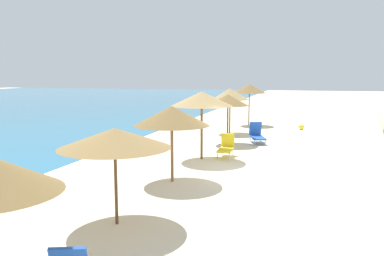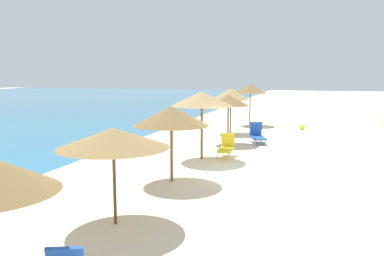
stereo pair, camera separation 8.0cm
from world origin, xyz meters
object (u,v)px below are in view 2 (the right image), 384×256
(beach_umbrella_5, at_px, (228,100))
(beach_umbrella_6, at_px, (231,94))
(beach_umbrella_3, at_px, (171,116))
(beach_umbrella_4, at_px, (202,99))
(beach_umbrella_2, at_px, (113,138))
(lounge_chair_0, at_px, (257,135))
(beach_umbrella_7, at_px, (250,89))
(lounge_chair_1, at_px, (226,147))
(beach_ball, at_px, (302,127))

(beach_umbrella_5, bearing_deg, beach_umbrella_6, 9.22)
(beach_umbrella_3, height_order, beach_umbrella_4, beach_umbrella_4)
(beach_umbrella_2, distance_m, beach_umbrella_4, 7.70)
(lounge_chair_0, bearing_deg, beach_umbrella_7, -97.20)
(beach_umbrella_3, bearing_deg, beach_umbrella_2, 179.67)
(lounge_chair_1, bearing_deg, beach_umbrella_6, -82.63)
(beach_umbrella_7, bearing_deg, beach_umbrella_4, 178.72)
(beach_umbrella_3, height_order, beach_ball, beach_umbrella_3)
(beach_umbrella_4, relative_size, beach_umbrella_7, 0.98)
(beach_umbrella_2, height_order, lounge_chair_0, beach_umbrella_2)
(beach_umbrella_5, bearing_deg, lounge_chair_1, -169.61)
(beach_umbrella_7, relative_size, beach_ball, 7.89)
(beach_umbrella_4, distance_m, lounge_chair_0, 5.43)
(beach_umbrella_4, relative_size, beach_umbrella_5, 1.12)
(beach_umbrella_3, relative_size, beach_umbrella_5, 0.99)
(beach_umbrella_3, relative_size, beach_ball, 6.87)
(beach_umbrella_3, distance_m, lounge_chair_1, 4.87)
(beach_umbrella_5, bearing_deg, beach_umbrella_3, 177.55)
(beach_ball, bearing_deg, lounge_chair_0, 159.66)
(lounge_chair_1, distance_m, beach_ball, 10.24)
(beach_umbrella_4, height_order, lounge_chair_0, beach_umbrella_4)
(beach_umbrella_6, xyz_separation_m, beach_ball, (2.83, -4.19, -2.21))
(beach_umbrella_2, distance_m, lounge_chair_1, 8.60)
(beach_umbrella_2, bearing_deg, beach_umbrella_7, -0.89)
(beach_umbrella_3, bearing_deg, beach_umbrella_4, -0.25)
(beach_umbrella_3, height_order, lounge_chair_1, beach_umbrella_3)
(beach_umbrella_2, xyz_separation_m, beach_umbrella_3, (3.95, -0.02, 0.13))
(beach_umbrella_4, distance_m, beach_umbrella_5, 4.02)
(beach_umbrella_7, bearing_deg, beach_umbrella_2, 179.11)
(beach_ball, bearing_deg, beach_umbrella_2, 167.77)
(beach_umbrella_5, bearing_deg, beach_umbrella_2, 178.27)
(beach_umbrella_2, height_order, beach_ball, beach_umbrella_2)
(beach_umbrella_7, xyz_separation_m, lounge_chair_0, (-7.29, -1.48, -2.16))
(beach_umbrella_5, xyz_separation_m, lounge_chair_0, (0.69, -1.43, -1.83))
(beach_umbrella_4, bearing_deg, beach_umbrella_7, -1.28)
(beach_umbrella_3, height_order, beach_umbrella_7, beach_umbrella_7)
(beach_umbrella_6, relative_size, beach_ball, 7.43)
(beach_umbrella_2, xyz_separation_m, beach_umbrella_7, (19.67, -0.31, 0.51))
(beach_ball, bearing_deg, beach_umbrella_6, 124.04)
(beach_umbrella_6, distance_m, beach_umbrella_7, 4.35)
(beach_umbrella_2, height_order, beach_umbrella_4, beach_umbrella_4)
(beach_umbrella_5, xyz_separation_m, beach_umbrella_6, (3.67, 0.60, 0.12))
(lounge_chair_0, distance_m, beach_ball, 6.20)
(beach_umbrella_3, xyz_separation_m, beach_umbrella_4, (3.73, -0.02, 0.34))
(beach_umbrella_5, distance_m, beach_umbrella_6, 3.72)
(beach_umbrella_2, height_order, beach_umbrella_7, beach_umbrella_7)
(lounge_chair_1, relative_size, beach_ball, 3.69)
(beach_umbrella_6, relative_size, lounge_chair_0, 1.69)
(beach_umbrella_4, relative_size, beach_ball, 7.75)
(beach_umbrella_4, xyz_separation_m, beach_umbrella_7, (11.98, -0.27, 0.04))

